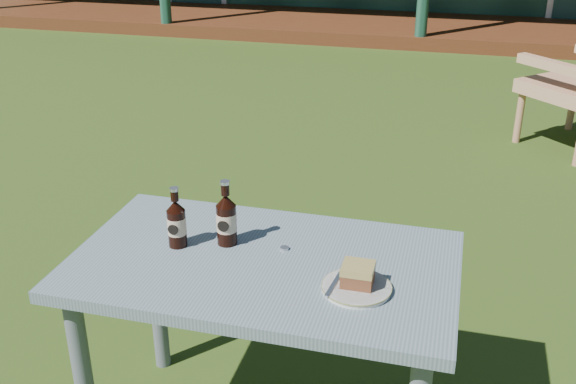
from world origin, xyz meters
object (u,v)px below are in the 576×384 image
(cafe_table, at_px, (264,287))
(cake_slice, at_px, (358,274))
(plate, at_px, (357,287))
(cola_bottle_near, at_px, (226,219))
(cola_bottle_far, at_px, (177,223))

(cafe_table, distance_m, cake_slice, 0.35)
(cafe_table, bearing_deg, plate, -17.22)
(plate, bearing_deg, cafe_table, 162.78)
(plate, distance_m, cola_bottle_near, 0.49)
(cola_bottle_near, distance_m, cola_bottle_far, 0.16)
(cafe_table, relative_size, cake_slice, 13.04)
(cafe_table, height_order, cake_slice, cake_slice)
(cake_slice, height_order, cola_bottle_near, cola_bottle_near)
(cafe_table, bearing_deg, cola_bottle_near, 153.48)
(cake_slice, xyz_separation_m, cola_bottle_near, (-0.45, 0.16, 0.04))
(cola_bottle_far, bearing_deg, cake_slice, -9.50)
(cola_bottle_far, bearing_deg, cola_bottle_near, 20.14)
(cafe_table, relative_size, cola_bottle_near, 5.43)
(cake_slice, bearing_deg, cola_bottle_far, 170.50)
(cafe_table, bearing_deg, cola_bottle_far, 176.63)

